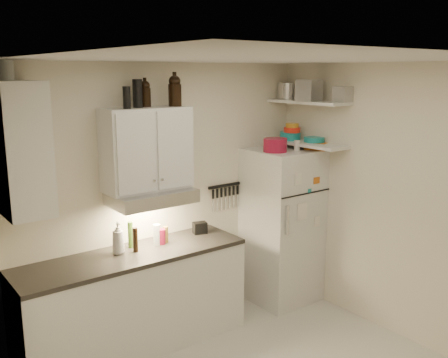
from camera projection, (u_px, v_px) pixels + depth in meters
ceiling at (273, 57)px, 3.49m from camera, size 3.20×3.00×0.02m
back_wall at (167, 196)px, 4.95m from camera, size 3.20×0.02×2.60m
left_wall at (58, 290)px, 2.82m from camera, size 0.02×3.00×2.60m
right_wall at (396, 203)px, 4.72m from camera, size 0.02×3.00×2.60m
base_cabinet at (135, 303)px, 4.56m from camera, size 2.10×0.60×0.88m
countertop at (133, 256)px, 4.46m from camera, size 2.10×0.62×0.04m
upper_cabinet at (147, 149)px, 4.52m from camera, size 0.80×0.33×0.75m
side_cabinet at (20, 149)px, 3.72m from camera, size 0.33×0.55×1.00m
range_hood at (152, 197)px, 4.56m from camera, size 0.76×0.46×0.12m
fridge at (282, 225)px, 5.50m from camera, size 0.70×0.68×1.70m
shelf_hi at (308, 102)px, 5.23m from camera, size 0.30×0.95×0.03m
shelf_lo at (306, 144)px, 5.33m from camera, size 0.30×0.95×0.03m
knife_strip at (225, 185)px, 5.33m from camera, size 0.42×0.02×0.03m
dutch_oven at (275, 145)px, 5.15m from camera, size 0.32×0.32×0.14m
book_stack at (317, 146)px, 5.30m from camera, size 0.24×0.27×0.08m
spice_jar at (297, 145)px, 5.26m from camera, size 0.08×0.08×0.10m
stock_pot at (289, 91)px, 5.53m from camera, size 0.26×0.26×0.18m
tin_a at (309, 90)px, 5.10m from camera, size 0.25×0.23×0.22m
tin_b at (343, 94)px, 4.95m from camera, size 0.16×0.16×0.15m
bowl_teal at (290, 136)px, 5.49m from camera, size 0.23×0.23×0.09m
bowl_orange at (292, 130)px, 5.44m from camera, size 0.18×0.18×0.05m
bowl_yellow at (292, 125)px, 5.42m from camera, size 0.14×0.14×0.05m
plates at (314, 140)px, 5.33m from camera, size 0.27×0.27×0.05m
growler_a at (145, 93)px, 4.50m from camera, size 0.12×0.12×0.24m
growler_b at (175, 90)px, 4.57m from camera, size 0.16×0.16×0.29m
thermos_a at (138, 93)px, 4.39m from camera, size 0.10×0.10×0.25m
thermos_b at (127, 98)px, 4.25m from camera, size 0.08×0.08×0.19m
side_jar at (5, 69)px, 3.68m from camera, size 0.15×0.15×0.17m
soap_bottle at (118, 236)px, 4.42m from camera, size 0.14×0.14×0.32m
pepper_mill at (166, 235)px, 4.73m from camera, size 0.06×0.06×0.16m
oil_bottle at (130, 235)px, 4.59m from camera, size 0.05×0.05×0.25m
vinegar_bottle at (135, 240)px, 4.48m from camera, size 0.05×0.05×0.23m
clear_bottle at (157, 235)px, 4.67m from camera, size 0.08×0.08×0.20m
red_jar at (162, 237)px, 4.69m from camera, size 0.09×0.09×0.15m
caddy at (200, 228)px, 5.01m from camera, size 0.15×0.13×0.11m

